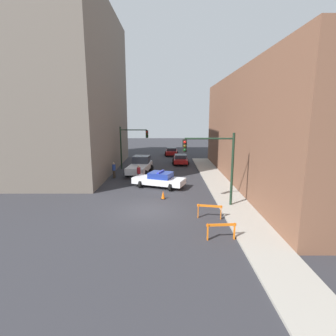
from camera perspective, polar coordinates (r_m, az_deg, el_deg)
ground_plane at (r=18.51m, az=-4.41°, el=-9.19°), size 120.00×120.00×0.00m
sidewalk_right at (r=19.07m, az=14.74°, el=-8.73°), size 2.40×44.00×0.12m
building_corner_left at (r=34.13m, az=-24.11°, el=15.12°), size 14.00×20.00×18.61m
building_right at (r=28.04m, az=25.50°, el=7.66°), size 12.00×28.00×10.44m
traffic_light_near at (r=18.71m, az=10.23°, el=2.08°), size 3.64×0.35×5.20m
traffic_light_far at (r=32.21m, az=-8.55°, el=5.70°), size 3.44×0.35×5.20m
police_car at (r=24.09m, az=-2.12°, el=-2.50°), size 5.05×3.39×1.52m
white_truck at (r=29.94m, az=-6.33°, el=0.52°), size 3.03×5.59×1.90m
parked_car_near at (r=35.76m, az=2.53°, el=1.96°), size 2.35×4.34×1.31m
parked_car_mid at (r=43.46m, az=0.55°, el=3.64°), size 2.32×4.33×1.31m
pedestrian_crossing at (r=26.18m, az=-6.60°, el=-1.14°), size 0.42×0.42×1.66m
pedestrian_corner at (r=28.19m, az=-11.90°, el=-0.42°), size 0.38×0.38×1.66m
barrier_front at (r=14.46m, az=11.30°, el=-12.80°), size 1.60×0.27×0.90m
barrier_mid at (r=17.11m, az=8.81°, el=-8.84°), size 1.58×0.44×0.90m
traffic_cone at (r=20.81m, az=-1.28°, el=-5.90°), size 0.36×0.36×0.66m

